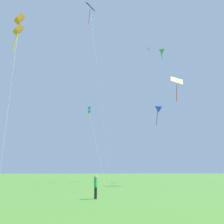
{
  "coord_description": "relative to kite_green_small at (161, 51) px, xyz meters",
  "views": [
    {
      "loc": [
        0.19,
        -4.57,
        1.79
      ],
      "look_at": [
        5.15,
        30.91,
        10.56
      ],
      "focal_mm": 38.93,
      "sensor_mm": 36.0,
      "label": 1
    }
  ],
  "objects": [
    {
      "name": "kite_blue_delta",
      "position": [
        -3.54,
        -6.16,
        -15.05
      ],
      "size": [
        2.45,
        6.51,
        14.09
      ],
      "color": "blue",
      "rests_on": "ground_plane"
    },
    {
      "name": "kite_green_small",
      "position": [
        0.0,
        0.0,
        0.0
      ],
      "size": [
        1.77,
        9.89,
        29.12
      ],
      "color": "green",
      "rests_on": "ground_plane"
    },
    {
      "name": "kite_purple_streamer",
      "position": [
        -3.51,
        -3.41,
        -4.16
      ],
      "size": [
        4.2,
        5.09,
        27.18
      ],
      "color": "purple",
      "rests_on": "ground_plane"
    },
    {
      "name": "kite_black_large",
      "position": [
        -16.51,
        -12.32,
        -0.77
      ],
      "size": [
        3.23,
        10.35,
        29.63
      ],
      "color": "black",
      "rests_on": "ground_plane"
    },
    {
      "name": "kite_orange_box",
      "position": [
        -22.07,
        -32.49,
        -16.84
      ],
      "size": [
        1.33,
        4.44,
        12.24
      ],
      "color": "orange",
      "rests_on": "ground_plane"
    },
    {
      "name": "kite_teal_box",
      "position": [
        -16.36,
        -13.98,
        -18.03
      ],
      "size": [
        1.8,
        8.86,
        10.9
      ],
      "color": "teal",
      "rests_on": "ground_plane"
    },
    {
      "name": "kite_yellow_diamond",
      "position": [
        -3.45,
        -15.18,
        -13.95
      ],
      "size": [
        2.2,
        6.82,
        15.97
      ],
      "color": "yellow",
      "rests_on": "ground_plane"
    },
    {
      "name": "person_child_small",
      "position": [
        -16.56,
        -30.77,
        -27.32
      ],
      "size": [
        0.34,
        0.44,
        1.52
      ],
      "color": "black",
      "rests_on": "ground_plane"
    }
  ]
}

